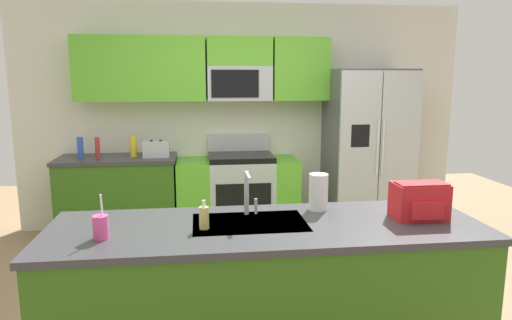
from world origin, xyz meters
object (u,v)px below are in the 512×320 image
pepper_mill (97,147)px  soap_dispenser (204,217)px  range_oven (238,194)px  backpack (420,200)px  sink_faucet (248,190)px  paper_towel_roll (318,192)px  bottle_yellow (133,146)px  toaster (156,149)px  drink_cup_pink (101,227)px  refrigerator (367,151)px  bottle_blue (80,147)px

pepper_mill → soap_dispenser: size_ratio=1.31×
range_oven → backpack: 2.74m
sink_faucet → soap_dispenser: 0.37m
paper_towel_roll → bottle_yellow: bearing=123.1°
soap_dispenser → backpack: bearing=1.3°
range_oven → toaster: 1.05m
pepper_mill → sink_faucet: size_ratio=0.79×
toaster → backpack: 3.06m
range_oven → toaster: bearing=-176.6°
sink_faucet → paper_towel_roll: bearing=8.3°
toaster → backpack: (1.80, -2.47, 0.03)m
toaster → paper_towel_roll: (1.23, -2.21, 0.03)m
paper_towel_roll → pepper_mill: bearing=129.5°
sink_faucet → drink_cup_pink: (-0.84, -0.32, -0.10)m
toaster → paper_towel_roll: bearing=-60.9°
refrigerator → pepper_mill: (-3.02, 0.07, 0.09)m
bottle_yellow → range_oven: bearing=-0.2°
bottle_blue → refrigerator: bearing=-1.3°
toaster → sink_faucet: 2.40m
paper_towel_roll → backpack: 0.63m
toaster → sink_faucet: bearing=-71.7°
refrigerator → drink_cup_pink: bearing=-133.7°
pepper_mill → bottle_blue: size_ratio=0.98×
refrigerator → pepper_mill: size_ratio=8.34×
drink_cup_pink → backpack: 1.88m
soap_dispenser → bottle_yellow: bearing=105.8°
pepper_mill → paper_towel_roll: bearing=-50.5°
range_oven → pepper_mill: (-1.52, -0.00, 0.57)m
bottle_yellow → backpack: bearing=-51.0°
range_oven → bottle_blue: bearing=180.0°
toaster → bottle_blue: 0.81m
pepper_mill → drink_cup_pink: bearing=-78.3°
range_oven → pepper_mill: bearing=-179.9°
bottle_yellow → refrigerator: bearing=-1.7°
toaster → bottle_yellow: 0.26m
bottle_blue → drink_cup_pink: (0.73, -2.66, -0.05)m
sink_faucet → drink_cup_pink: sink_faucet is taller
range_oven → sink_faucet: size_ratio=4.82×
pepper_mill → drink_cup_pink: (0.55, -2.65, -0.04)m
drink_cup_pink → soap_dispenser: size_ratio=1.47×
sink_faucet → soap_dispenser: (-0.28, -0.23, -0.10)m
toaster → bottle_yellow: bottle_yellow is taller
toaster → drink_cup_pink: 2.60m
bottle_blue → paper_towel_roll: (2.04, -2.26, 0.01)m
refrigerator → bottle_yellow: refrigerator is taller
soap_dispenser → backpack: (1.32, 0.03, 0.05)m
pepper_mill → bottle_yellow: (0.38, 0.01, 0.01)m
refrigerator → backpack: (-0.59, -2.45, 0.09)m
refrigerator → toaster: bearing=179.5°
toaster → paper_towel_roll: paper_towel_roll is taller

